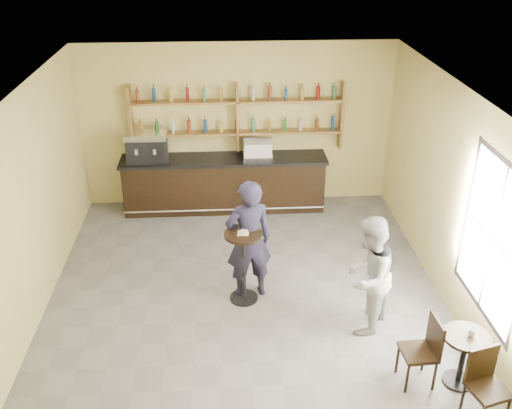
{
  "coord_description": "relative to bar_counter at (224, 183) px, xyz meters",
  "views": [
    {
      "loc": [
        -0.28,
        -7.03,
        5.26
      ],
      "look_at": [
        0.2,
        0.8,
        1.25
      ],
      "focal_mm": 40.0,
      "sensor_mm": 36.0,
      "label": 1
    }
  ],
  "objects": [
    {
      "name": "liquor_bottles",
      "position": [
        0.28,
        0.22,
        1.44
      ],
      "size": [
        3.68,
        0.1,
        1.0
      ],
      "primitive_type": null,
      "color": "#8C5919",
      "rests_on": "shelf_unit"
    },
    {
      "name": "floor",
      "position": [
        0.28,
        -3.15,
        -0.54
      ],
      "size": [
        7.0,
        7.0,
        0.0
      ],
      "primitive_type": "plane",
      "color": "#5F5E63",
      "rests_on": "ground"
    },
    {
      "name": "window_frame",
      "position": [
        3.27,
        -4.35,
        1.16
      ],
      "size": [
        0.04,
        1.7,
        2.1
      ],
      "primitive_type": null,
      "color": "black",
      "rests_on": "wall_right"
    },
    {
      "name": "man_main",
      "position": [
        0.34,
        -2.93,
        0.43
      ],
      "size": [
        0.78,
        0.59,
        1.92
      ],
      "primitive_type": "imported",
      "rotation": [
        0.0,
        0.0,
        3.34
      ],
      "color": "black",
      "rests_on": "floor"
    },
    {
      "name": "napkin",
      "position": [
        0.25,
        -3.06,
        0.62
      ],
      "size": [
        0.17,
        0.17,
        0.0
      ],
      "primitive_type": "cube",
      "rotation": [
        0.0,
        0.0,
        -0.09
      ],
      "color": "white",
      "rests_on": "pedestal_table"
    },
    {
      "name": "wall_left",
      "position": [
        -2.72,
        -3.15,
        1.06
      ],
      "size": [
        0.0,
        7.0,
        7.0
      ],
      "primitive_type": "plane",
      "rotation": [
        1.57,
        0.0,
        1.57
      ],
      "color": "tan",
      "rests_on": "floor"
    },
    {
      "name": "cup_cafe",
      "position": [
        2.92,
        -4.96,
        0.25
      ],
      "size": [
        0.14,
        0.14,
        0.1
      ],
      "primitive_type": "imported",
      "rotation": [
        0.0,
        0.0,
        0.42
      ],
      "color": "white",
      "rests_on": "cafe_table"
    },
    {
      "name": "patron_second",
      "position": [
        1.92,
        -3.83,
        0.34
      ],
      "size": [
        1.02,
        1.07,
        1.75
      ],
      "primitive_type": "imported",
      "rotation": [
        0.0,
        0.0,
        -2.16
      ],
      "color": "#999A9E",
      "rests_on": "floor"
    },
    {
      "name": "pedestal_table",
      "position": [
        0.25,
        -3.06,
        0.04
      ],
      "size": [
        0.72,
        0.72,
        1.16
      ],
      "primitive_type": null,
      "rotation": [
        0.0,
        0.0,
        0.35
      ],
      "color": "black",
      "rests_on": "floor"
    },
    {
      "name": "cup_pedestal",
      "position": [
        0.39,
        -2.96,
        0.67
      ],
      "size": [
        0.11,
        0.11,
        0.09
      ],
      "primitive_type": "imported",
      "rotation": [
        0.0,
        0.0,
        -0.0
      ],
      "color": "white",
      "rests_on": "pedestal_table"
    },
    {
      "name": "pastry_case",
      "position": [
        0.65,
        0.0,
        0.7
      ],
      "size": [
        0.55,
        0.44,
        0.33
      ],
      "primitive_type": null,
      "rotation": [
        0.0,
        0.0,
        -0.01
      ],
      "color": "silver",
      "rests_on": "bar_counter"
    },
    {
      "name": "window_pane",
      "position": [
        3.27,
        -4.35,
        1.16
      ],
      "size": [
        0.0,
        2.0,
        2.0
      ],
      "primitive_type": "plane",
      "rotation": [
        1.57,
        0.0,
        -1.57
      ],
      "color": "white",
      "rests_on": "wall_right"
    },
    {
      "name": "chair_south",
      "position": [
        2.92,
        -5.56,
        -0.07
      ],
      "size": [
        0.49,
        0.49,
        0.93
      ],
      "primitive_type": null,
      "rotation": [
        0.0,
        0.0,
        0.26
      ],
      "color": "black",
      "rests_on": "floor"
    },
    {
      "name": "espresso_machine",
      "position": [
        -1.44,
        0.0,
        0.81
      ],
      "size": [
        0.82,
        0.57,
        0.55
      ],
      "primitive_type": null,
      "rotation": [
        0.0,
        0.0,
        0.09
      ],
      "color": "black",
      "rests_on": "bar_counter"
    },
    {
      "name": "shelf_unit",
      "position": [
        0.28,
        0.22,
        1.27
      ],
      "size": [
        4.0,
        0.26,
        1.4
      ],
      "primitive_type": null,
      "color": "brown",
      "rests_on": "wall_back"
    },
    {
      "name": "wall_back",
      "position": [
        0.28,
        0.35,
        1.06
      ],
      "size": [
        7.0,
        0.0,
        7.0
      ],
      "primitive_type": "plane",
      "rotation": [
        1.57,
        0.0,
        0.0
      ],
      "color": "tan",
      "rests_on": "floor"
    },
    {
      "name": "cafe_table",
      "position": [
        2.87,
        -4.96,
        -0.17
      ],
      "size": [
        0.75,
        0.75,
        0.73
      ],
      "primitive_type": null,
      "rotation": [
        0.0,
        0.0,
        -0.36
      ],
      "color": "black",
      "rests_on": "floor"
    },
    {
      "name": "wall_front",
      "position": [
        0.28,
        -6.65,
        1.06
      ],
      "size": [
        7.0,
        0.0,
        7.0
      ],
      "primitive_type": "plane",
      "rotation": [
        -1.57,
        0.0,
        0.0
      ],
      "color": "tan",
      "rests_on": "floor"
    },
    {
      "name": "chair_west",
      "position": [
        2.32,
        -4.91,
        -0.06
      ],
      "size": [
        0.43,
        0.43,
        0.95
      ],
      "primitive_type": null,
      "rotation": [
        0.0,
        0.0,
        -1.51
      ],
      "color": "black",
      "rests_on": "floor"
    },
    {
      "name": "wall_right",
      "position": [
        3.28,
        -3.15,
        1.06
      ],
      "size": [
        0.0,
        7.0,
        7.0
      ],
      "primitive_type": "plane",
      "rotation": [
        1.57,
        0.0,
        -1.57
      ],
      "color": "tan",
      "rests_on": "floor"
    },
    {
      "name": "donut",
      "position": [
        0.26,
        -3.07,
        0.65
      ],
      "size": [
        0.13,
        0.13,
        0.05
      ],
      "primitive_type": "torus",
      "rotation": [
        0.0,
        0.0,
        -0.03
      ],
      "color": "#B89043",
      "rests_on": "napkin"
    },
    {
      "name": "bar_counter",
      "position": [
        0.0,
        0.0,
        0.0
      ],
      "size": [
        3.97,
        0.77,
        1.07
      ],
      "primitive_type": null,
      "color": "black",
      "rests_on": "floor"
    },
    {
      "name": "ceiling",
      "position": [
        0.28,
        -3.15,
        2.66
      ],
      "size": [
        7.0,
        7.0,
        0.0
      ],
      "primitive_type": "plane",
      "rotation": [
        3.14,
        0.0,
        0.0
      ],
      "color": "white",
      "rests_on": "wall_back"
    }
  ]
}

